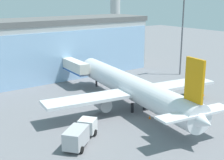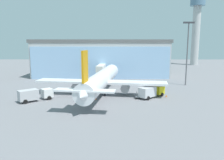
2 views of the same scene
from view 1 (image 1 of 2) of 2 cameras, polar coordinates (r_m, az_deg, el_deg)
ground at (r=50.03m, az=6.04°, el=-7.11°), size 240.00×240.00×0.00m
terminal_building at (r=76.35m, az=-11.18°, el=5.81°), size 50.62×14.09×13.80m
jet_bridge at (r=68.77m, az=-7.23°, el=2.59°), size 3.09×11.96×5.46m
apron_light_mast at (r=77.51m, az=12.75°, el=8.98°), size 3.20×0.40×18.66m
airplane at (r=53.77m, az=3.70°, el=-1.40°), size 32.07×37.96×11.34m
catering_truck at (r=41.53m, az=-5.87°, el=-9.70°), size 7.07×6.29×2.65m
fuel_truck at (r=59.92m, az=14.67°, el=-2.26°), size 6.90×6.52×2.65m
baggage_cart at (r=57.77m, az=13.97°, el=-3.87°), size 2.98×1.94×1.50m
safety_cone_nose at (r=50.17m, az=6.92°, el=-6.73°), size 0.36×0.36×0.55m
safety_cone_wingtip at (r=63.45m, az=16.38°, el=-2.55°), size 0.36×0.36×0.55m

